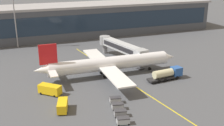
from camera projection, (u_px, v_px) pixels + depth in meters
The scene contains 13 objects.
ground_plane at pixel (122, 88), 74.91m from camera, with size 700.00×700.00×0.00m, color #47494F.
apron_lead_in_line at pixel (131, 84), 77.83m from camera, with size 0.30×80.00×0.01m, color yellow.
terminal_building at pixel (56, 21), 127.34m from camera, with size 155.11×20.16×14.56m.
main_airliner at pixel (109, 63), 82.53m from camera, with size 43.22×34.31×11.07m.
jet_bridge at pixel (120, 47), 96.34m from camera, with size 8.29×24.59×6.45m.
fuel_tanker at pixel (167, 74), 80.04m from camera, with size 10.99×3.50×3.25m.
crew_van at pixel (62, 106), 62.53m from camera, with size 3.43×5.39×2.30m.
lavatory_truck at pixel (50, 89), 70.75m from camera, with size 5.76×5.70×2.50m.
baggage_cart_0 at pixel (123, 121), 57.46m from camera, with size 2.92×2.12×1.48m.
baggage_cart_1 at pixel (120, 113), 60.46m from camera, with size 2.92×2.12×1.48m.
baggage_cart_2 at pixel (118, 106), 63.45m from camera, with size 2.92×2.12×1.48m.
baggage_cart_3 at pixel (115, 100), 66.45m from camera, with size 2.92×2.12×1.48m.
apron_light_mast_0 at pixel (14, 9), 107.98m from camera, with size 2.80×0.50×26.52m.
Camera 1 is at (-27.86, -63.00, 30.31)m, focal length 45.30 mm.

